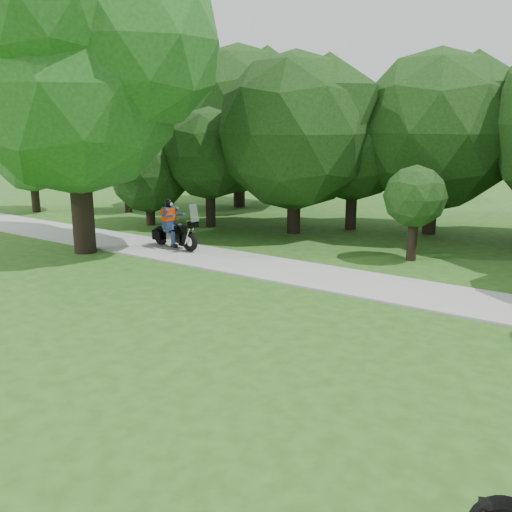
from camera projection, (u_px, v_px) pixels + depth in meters
The scene contains 4 objects.
ground at pixel (239, 464), 7.14m from camera, with size 100.00×100.00×0.00m, color #274E16.
walkway at pixel (431, 296), 13.61m from camera, with size 60.00×2.20×0.06m, color gray.
big_tree_west at pixel (80, 61), 16.92m from camera, with size 8.64×6.56×9.96m.
touring_motorcycle at pixel (172, 230), 18.23m from camera, with size 2.05×0.78×1.56m.
Camera 1 is at (3.65, -5.13, 4.27)m, focal length 40.00 mm.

